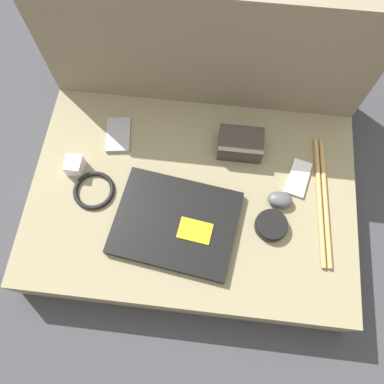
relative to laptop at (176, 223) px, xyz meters
name	(u,v)px	position (x,y,z in m)	size (l,w,h in m)	color
ground_plane	(192,210)	(0.03, 0.09, -0.15)	(8.00, 8.00, 0.00)	#38383D
couch_seat	(192,203)	(0.03, 0.09, -0.08)	(0.94, 0.63, 0.13)	#847A5B
couch_backrest	(208,49)	(0.03, 0.51, 0.12)	(0.94, 0.20, 0.53)	#7F705B
laptop	(176,223)	(0.00, 0.00, 0.00)	(0.36, 0.30, 0.03)	black
computer_mouse	(280,200)	(0.28, 0.10, 0.01)	(0.07, 0.05, 0.03)	#4C4C51
speaker_puck	(271,225)	(0.26, 0.02, 0.00)	(0.09, 0.09, 0.03)	black
phone_silver	(298,178)	(0.34, 0.18, -0.01)	(0.08, 0.12, 0.01)	silver
phone_black	(118,135)	(-0.21, 0.26, -0.01)	(0.09, 0.13, 0.01)	#99999E
camera_pouch	(240,144)	(0.16, 0.26, 0.02)	(0.13, 0.09, 0.06)	#38332D
charger_brick	(75,165)	(-0.31, 0.14, 0.01)	(0.05, 0.05, 0.04)	silver
cable_coil	(94,190)	(-0.25, 0.07, -0.01)	(0.12, 0.12, 0.01)	black
drumstick_pair	(322,200)	(0.40, 0.12, 0.00)	(0.05, 0.39, 0.01)	tan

